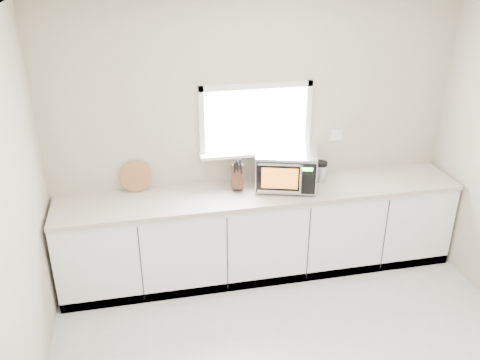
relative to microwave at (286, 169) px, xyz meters
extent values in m
cube|color=#B4AA8F|center=(-0.25, 0.27, 0.24)|extent=(4.00, 0.02, 2.70)
cube|color=white|center=(-0.25, 0.25, 0.44)|extent=(1.00, 0.02, 0.60)
cube|color=white|center=(-0.25, 0.19, 0.12)|extent=(1.12, 0.16, 0.03)
cube|color=white|center=(-0.25, 0.24, 0.76)|extent=(1.10, 0.04, 0.05)
cube|color=white|center=(-0.25, 0.24, 0.11)|extent=(1.10, 0.04, 0.05)
cube|color=white|center=(-0.77, 0.24, 0.44)|extent=(0.05, 0.04, 0.70)
cube|color=white|center=(0.28, 0.24, 0.44)|extent=(0.05, 0.04, 0.70)
cube|color=white|center=(0.60, 0.26, 0.21)|extent=(0.12, 0.01, 0.12)
cube|color=white|center=(-0.25, -0.03, -0.67)|extent=(3.92, 0.60, 0.88)
cube|color=beige|center=(-0.25, -0.04, -0.21)|extent=(3.92, 0.64, 0.04)
cylinder|color=black|center=(-0.28, -0.09, -0.18)|extent=(0.03, 0.03, 0.02)
cylinder|color=black|center=(-0.18, 0.24, -0.18)|extent=(0.03, 0.03, 0.02)
cylinder|color=black|center=(0.18, -0.23, -0.18)|extent=(0.03, 0.03, 0.02)
cylinder|color=black|center=(0.28, 0.10, -0.18)|extent=(0.03, 0.03, 0.02)
cube|color=#AAADB2|center=(0.00, 0.01, 0.00)|extent=(0.68, 0.58, 0.34)
cube|color=black|center=(-0.06, -0.21, 0.00)|extent=(0.53, 0.17, 0.30)
cube|color=orange|center=(-0.12, -0.20, 0.00)|extent=(0.32, 0.10, 0.21)
cylinder|color=silver|center=(0.06, -0.27, 0.00)|extent=(0.03, 0.03, 0.27)
cube|color=black|center=(0.12, -0.27, 0.00)|extent=(0.13, 0.05, 0.30)
cube|color=#19FF33|center=(0.12, -0.27, 0.10)|extent=(0.09, 0.03, 0.03)
cube|color=silver|center=(0.00, 0.01, 0.17)|extent=(0.68, 0.58, 0.01)
cube|color=#4E2E1C|center=(-0.47, 0.06, -0.06)|extent=(0.13, 0.24, 0.27)
cube|color=black|center=(-0.51, 0.01, 0.05)|extent=(0.02, 0.05, 0.10)
cube|color=black|center=(-0.47, 0.01, 0.06)|extent=(0.02, 0.05, 0.10)
cube|color=black|center=(-0.44, 0.00, 0.04)|extent=(0.02, 0.05, 0.10)
cube|color=black|center=(-0.49, 0.01, 0.08)|extent=(0.02, 0.05, 0.10)
cube|color=black|center=(-0.45, 0.00, 0.08)|extent=(0.02, 0.05, 0.10)
cylinder|color=#A87841|center=(-1.42, 0.21, -0.04)|extent=(0.30, 0.07, 0.30)
cylinder|color=#AAADB2|center=(0.38, 0.05, -0.11)|extent=(0.13, 0.13, 0.17)
cylinder|color=black|center=(0.38, 0.05, 0.00)|extent=(0.12, 0.12, 0.04)
camera|label=1|loc=(-1.37, -4.28, 1.98)|focal=38.00mm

